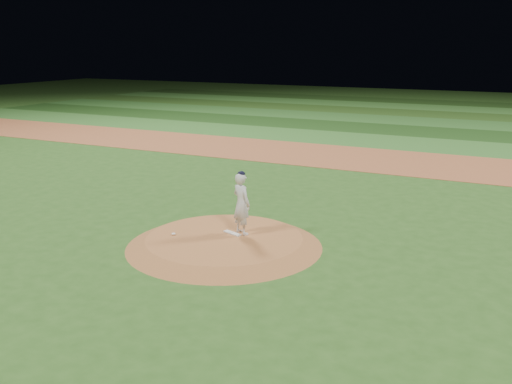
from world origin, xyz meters
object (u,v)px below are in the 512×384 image
pitcher_on_mound (241,203)px  pitchers_mound (224,242)px  pitching_rubber (232,233)px  rosin_bag (173,234)px

pitcher_on_mound → pitchers_mound: bearing=-119.3°
pitching_rubber → rosin_bag: size_ratio=5.42×
pitching_rubber → rosin_bag: 1.68m
pitchers_mound → pitching_rubber: bearing=82.6°
pitchers_mound → pitcher_on_mound: size_ratio=3.00×
pitchers_mound → rosin_bag: size_ratio=47.81×
pitching_rubber → rosin_bag: rosin_bag is taller
pitching_rubber → pitcher_on_mound: (0.23, 0.12, 0.89)m
pitchers_mound → pitching_rubber: size_ratio=8.82×
pitching_rubber → rosin_bag: bearing=-130.1°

